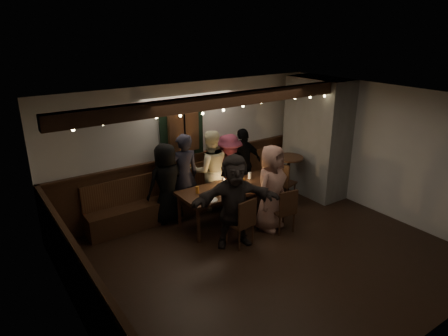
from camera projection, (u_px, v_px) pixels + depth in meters
room at (263, 161)px, 7.97m from camera, size 6.02×5.01×2.62m
dining_table at (230, 190)px, 7.66m from camera, size 2.00×0.86×0.87m
chair_near_left at (243, 220)px, 6.84m from camera, size 0.45×0.45×0.89m
chair_near_right at (285, 208)px, 7.31m from camera, size 0.43×0.43×0.86m
chair_end at (283, 180)px, 8.53m from camera, size 0.51×0.51×0.91m
high_top at (288, 173)px, 8.67m from camera, size 0.61×0.61×0.98m
person_a at (166, 183)px, 7.62m from camera, size 0.79×0.54×1.58m
person_b at (184, 176)px, 7.83m from camera, size 0.66×0.46×1.71m
person_c at (210, 170)px, 8.18m from camera, size 0.97×0.85×1.68m
person_d at (229, 170)px, 8.41m from camera, size 1.02×0.62×1.53m
person_e at (243, 164)px, 8.70m from camera, size 0.93×0.39×1.58m
person_f at (234, 201)px, 6.79m from camera, size 1.61×1.02×1.66m
person_g at (271, 188)px, 7.34m from camera, size 0.93×0.77×1.64m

